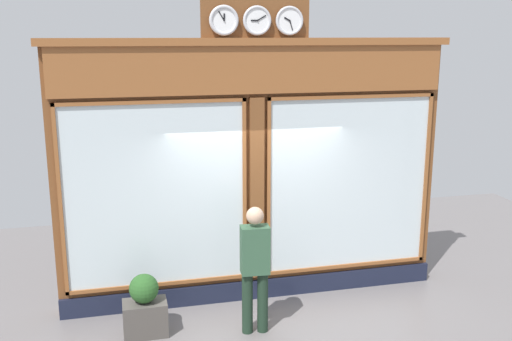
# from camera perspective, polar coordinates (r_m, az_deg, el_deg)

# --- Properties ---
(shop_facade) EXTENTS (5.62, 0.42, 4.24)m
(shop_facade) POSITION_cam_1_polar(r_m,az_deg,el_deg) (8.25, -0.21, -0.01)
(shop_facade) COLOR brown
(shop_facade) RESTS_ON ground_plane
(pedestrian) EXTENTS (0.37, 0.24, 1.69)m
(pedestrian) POSITION_cam_1_polar(r_m,az_deg,el_deg) (7.46, -0.10, -9.21)
(pedestrian) COLOR #1C2F21
(pedestrian) RESTS_ON ground_plane
(planter_box) EXTENTS (0.56, 0.36, 0.45)m
(planter_box) POSITION_cam_1_polar(r_m,az_deg,el_deg) (7.83, -10.80, -14.03)
(planter_box) COLOR #4C4742
(planter_box) RESTS_ON ground_plane
(planter_shrub) EXTENTS (0.37, 0.37, 0.37)m
(planter_shrub) POSITION_cam_1_polar(r_m,az_deg,el_deg) (7.65, -10.93, -11.29)
(planter_shrub) COLOR #285623
(planter_shrub) RESTS_ON planter_box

